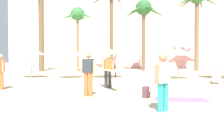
{
  "coord_description": "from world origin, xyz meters",
  "views": [
    {
      "loc": [
        -0.54,
        -5.05,
        1.52
      ],
      "look_at": [
        -0.59,
        6.97,
        1.22
      ],
      "focal_mm": 36.03,
      "sensor_mm": 36.0,
      "label": 1
    }
  ],
  "objects": [
    {
      "name": "ground",
      "position": [
        0.0,
        0.0,
        0.0
      ],
      "size": [
        120.0,
        120.0,
        0.0
      ],
      "primitive_type": "plane",
      "color": "#C6B28C"
    },
    {
      "name": "person_mid_right",
      "position": [
        5.43,
        7.83,
        0.32
      ],
      "size": [
        0.59,
        0.98,
        0.92
      ],
      "rotation": [
        0.0,
        0.0,
        1.32
      ],
      "color": "#D1A889",
      "rests_on": "ground"
    },
    {
      "name": "cafe_umbrella_2",
      "position": [
        -3.67,
        11.21,
        1.91
      ],
      "size": [
        2.01,
        2.01,
        2.17
      ],
      "color": "gray",
      "rests_on": "ground"
    },
    {
      "name": "cafe_umbrella_0",
      "position": [
        4.13,
        10.73,
        1.93
      ],
      "size": [
        2.12,
        2.12,
        2.19
      ],
      "color": "gray",
      "rests_on": "ground"
    },
    {
      "name": "palm_tree_far_right",
      "position": [
        -4.23,
        19.09,
        5.81
      ],
      "size": [
        3.86,
        3.5,
        6.93
      ],
      "color": "#896B4C",
      "rests_on": "ground"
    },
    {
      "name": "backpack",
      "position": [
        0.75,
        3.38,
        0.2
      ],
      "size": [
        0.34,
        0.35,
        0.42
      ],
      "rotation": [
        0.0,
        0.0,
        5.75
      ],
      "color": "brown",
      "rests_on": "ground"
    },
    {
      "name": "cafe_umbrella_5",
      "position": [
        -0.88,
        11.52,
        1.97
      ],
      "size": [
        2.48,
        2.48,
        2.19
      ],
      "color": "gray",
      "rests_on": "ground"
    },
    {
      "name": "beach_towel",
      "position": [
        1.93,
        2.96,
        0.01
      ],
      "size": [
        1.96,
        1.15,
        0.01
      ],
      "primitive_type": "cube",
      "rotation": [
        0.0,
        0.0,
        -0.16
      ],
      "color": "#EF6684",
      "rests_on": "ground"
    },
    {
      "name": "person_near_right",
      "position": [
        -5.78,
        5.5,
        0.92
      ],
      "size": [
        0.5,
        0.49,
        1.68
      ],
      "rotation": [
        0.0,
        0.0,
        0.81
      ],
      "color": "orange",
      "rests_on": "ground"
    },
    {
      "name": "hotel_pink",
      "position": [
        6.95,
        31.25,
        6.63
      ],
      "size": [
        19.43,
        11.55,
        13.26
      ],
      "primitive_type": "cube",
      "color": "pink",
      "rests_on": "ground"
    },
    {
      "name": "cafe_umbrella_1",
      "position": [
        -6.52,
        11.54,
        1.96
      ],
      "size": [
        2.1,
        2.1,
        2.22
      ],
      "color": "gray",
      "rests_on": "ground"
    },
    {
      "name": "person_far_left",
      "position": [
        0.89,
        1.21,
        0.89
      ],
      "size": [
        0.55,
        0.43,
        1.63
      ],
      "rotation": [
        0.0,
        0.0,
        5.32
      ],
      "color": "teal",
      "rests_on": "ground"
    },
    {
      "name": "palm_tree_right",
      "position": [
        2.98,
        20.0,
        6.59
      ],
      "size": [
        4.66,
        5.05,
        7.92
      ],
      "color": "brown",
      "rests_on": "ground"
    },
    {
      "name": "person_near_left",
      "position": [
        -1.46,
        3.68,
        0.95
      ],
      "size": [
        0.59,
        0.36,
        1.72
      ],
      "rotation": [
        0.0,
        0.0,
        4.3
      ],
      "color": "orange",
      "rests_on": "ground"
    },
    {
      "name": "person_mid_center",
      "position": [
        -0.74,
        5.89,
        0.91
      ],
      "size": [
        1.21,
        2.7,
        1.69
      ],
      "rotation": [
        0.0,
        0.0,
        1.88
      ],
      "color": "#3D3D42",
      "rests_on": "ground"
    },
    {
      "name": "palm_tree_center",
      "position": [
        9.1,
        20.49,
        7.6
      ],
      "size": [
        5.2,
        4.94,
        9.36
      ],
      "color": "brown",
      "rests_on": "ground"
    }
  ]
}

